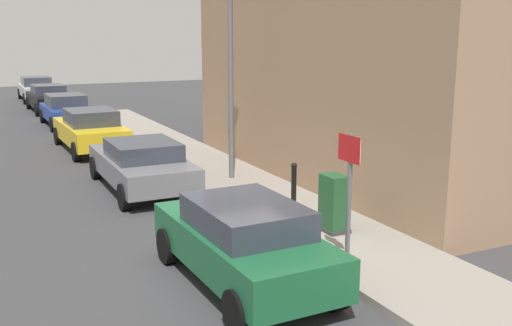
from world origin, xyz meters
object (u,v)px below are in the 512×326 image
at_px(car_green, 244,241).
at_px(car_grey, 142,164).
at_px(utility_cabinet, 334,205).
at_px(car_blue, 66,110).
at_px(lamppost, 231,61).
at_px(car_black, 49,98).
at_px(car_yellow, 91,129).
at_px(bollard_near_cabinet, 294,184).
at_px(street_sign, 349,181).
at_px(car_silver, 37,88).

height_order(car_green, car_grey, car_green).
distance_m(car_green, utility_cabinet, 2.87).
height_order(car_blue, utility_cabinet, car_blue).
bearing_deg(lamppost, utility_cabinet, -89.88).
xyz_separation_m(car_black, utility_cabinet, (2.46, -23.15, -0.04)).
xyz_separation_m(car_green, car_yellow, (0.00, 12.67, -0.00)).
bearing_deg(car_yellow, utility_cabinet, -168.78).
bearing_deg(bollard_near_cabinet, street_sign, -105.37).
bearing_deg(car_blue, car_yellow, 177.63).
bearing_deg(car_black, car_yellow, 177.78).
relative_size(car_green, car_silver, 0.93).
bearing_deg(bollard_near_cabinet, car_green, -131.16).
bearing_deg(street_sign, car_blue, 94.65).
height_order(car_yellow, street_sign, street_sign).
distance_m(car_green, bollard_near_cabinet, 4.06).
relative_size(car_green, car_grey, 0.90).
bearing_deg(street_sign, lamppost, 82.82).
height_order(car_green, car_yellow, car_yellow).
distance_m(car_yellow, utility_cabinet, 11.69).
relative_size(car_grey, car_yellow, 0.99).
bearing_deg(bollard_near_cabinet, utility_cabinet, -93.20).
bearing_deg(car_grey, street_sign, -167.46).
bearing_deg(street_sign, car_silver, 92.97).
bearing_deg(car_black, street_sign, -178.02).
bearing_deg(utility_cabinet, car_green, -153.73).
bearing_deg(street_sign, car_yellow, 97.43).
bearing_deg(car_silver, car_grey, -179.97).
distance_m(car_yellow, car_blue, 6.24).
xyz_separation_m(car_grey, bollard_near_cabinet, (2.51, -3.60, 0.01)).
relative_size(bollard_near_cabinet, street_sign, 0.45).
bearing_deg(car_yellow, car_green, 178.52).
distance_m(car_green, car_silver, 30.10).
height_order(car_blue, lamppost, lamppost).
bearing_deg(utility_cabinet, car_yellow, 102.69).
distance_m(car_black, bollard_near_cabinet, 21.52).
height_order(bollard_near_cabinet, street_sign, street_sign).
bearing_deg(bollard_near_cabinet, car_black, 96.85).
bearing_deg(utility_cabinet, car_grey, 114.10).
bearing_deg(car_silver, car_green, 179.71).
relative_size(car_yellow, car_black, 1.02).
distance_m(car_yellow, bollard_near_cabinet, 9.98).
bearing_deg(street_sign, car_grey, 102.33).
bearing_deg(car_blue, car_silver, -1.07).
height_order(car_grey, utility_cabinet, car_grey).
xyz_separation_m(car_grey, car_black, (-0.06, 17.76, 0.02)).
relative_size(car_yellow, street_sign, 1.97).
height_order(car_silver, lamppost, lamppost).
relative_size(car_blue, car_silver, 0.93).
relative_size(car_grey, car_blue, 1.11).
bearing_deg(car_green, car_yellow, -1.30).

